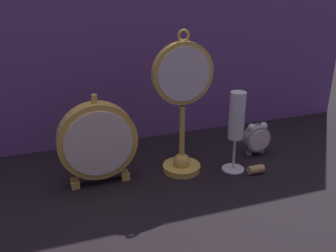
{
  "coord_description": "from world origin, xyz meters",
  "views": [
    {
      "loc": [
        -0.28,
        -0.74,
        0.48
      ],
      "look_at": [
        0.0,
        0.08,
        0.13
      ],
      "focal_mm": 40.0,
      "sensor_mm": 36.0,
      "label": 1
    }
  ],
  "objects_px": {
    "wine_cork": "(256,169)",
    "champagne_flute": "(236,122)",
    "pocket_watch_on_stand": "(183,107)",
    "mantel_clock_silver": "(98,142)",
    "alarm_clock_twin_bell": "(257,137)"
  },
  "relations": [
    {
      "from": "pocket_watch_on_stand",
      "to": "wine_cork",
      "type": "distance_m",
      "value": 0.25
    },
    {
      "from": "alarm_clock_twin_bell",
      "to": "wine_cork",
      "type": "bearing_deg",
      "value": -121.26
    },
    {
      "from": "pocket_watch_on_stand",
      "to": "champagne_flute",
      "type": "xyz_separation_m",
      "value": [
        0.13,
        -0.04,
        -0.04
      ]
    },
    {
      "from": "pocket_watch_on_stand",
      "to": "alarm_clock_twin_bell",
      "type": "bearing_deg",
      "value": 4.88
    },
    {
      "from": "pocket_watch_on_stand",
      "to": "mantel_clock_silver",
      "type": "relative_size",
      "value": 1.6
    },
    {
      "from": "mantel_clock_silver",
      "to": "wine_cork",
      "type": "bearing_deg",
      "value": -12.36
    },
    {
      "from": "champagne_flute",
      "to": "wine_cork",
      "type": "relative_size",
      "value": 5.11
    },
    {
      "from": "mantel_clock_silver",
      "to": "pocket_watch_on_stand",
      "type": "bearing_deg",
      "value": -2.15
    },
    {
      "from": "pocket_watch_on_stand",
      "to": "wine_cork",
      "type": "xyz_separation_m",
      "value": [
        0.18,
        -0.08,
        -0.17
      ]
    },
    {
      "from": "mantel_clock_silver",
      "to": "champagne_flute",
      "type": "distance_m",
      "value": 0.35
    },
    {
      "from": "alarm_clock_twin_bell",
      "to": "champagne_flute",
      "type": "distance_m",
      "value": 0.15
    },
    {
      "from": "wine_cork",
      "to": "mantel_clock_silver",
      "type": "bearing_deg",
      "value": 167.64
    },
    {
      "from": "alarm_clock_twin_bell",
      "to": "pocket_watch_on_stand",
      "type": "bearing_deg",
      "value": -175.12
    },
    {
      "from": "mantel_clock_silver",
      "to": "champagne_flute",
      "type": "xyz_separation_m",
      "value": [
        0.34,
        -0.05,
        0.02
      ]
    },
    {
      "from": "wine_cork",
      "to": "champagne_flute",
      "type": "bearing_deg",
      "value": 141.02
    }
  ]
}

